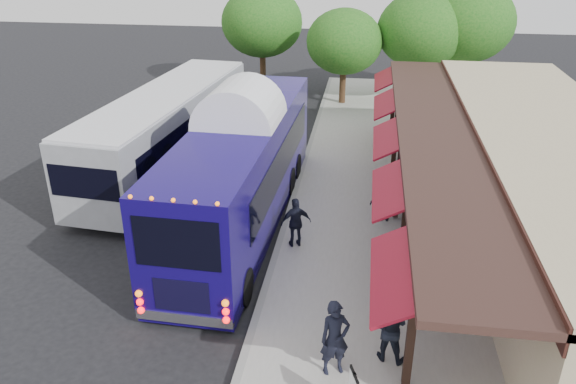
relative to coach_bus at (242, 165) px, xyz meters
The scene contains 14 objects.
ground 4.22m from the coach_bus, 66.63° to the right, with size 90.00×90.00×0.00m, color black.
sidewalk 6.79m from the coach_bus, ahead, with size 10.00×40.00×0.15m, color #9E9B93.
curb 2.61m from the coach_bus, 23.25° to the left, with size 0.20×40.00×0.16m, color gray.
station_shelter 9.86m from the coach_bus, ahead, with size 8.15×20.00×3.60m.
coach_bus is the anchor object (origin of this frame).
city_bus 5.85m from the coach_bus, 134.25° to the left, with size 3.84×12.61×3.34m.
ped_a 8.03m from the coach_bus, 62.84° to the right, with size 0.68×0.45×1.86m, color black.
ped_b 8.14m from the coach_bus, 53.07° to the right, with size 0.87×0.67×1.78m, color black.
ped_c 2.87m from the coach_bus, 38.82° to the right, with size 0.96×0.40×1.64m, color black.
ped_d 5.01m from the coach_bus, ahead, with size 1.04×0.60×1.61m, color black.
tree_left 15.08m from the coach_bus, 80.10° to the left, with size 4.23×4.23×5.41m.
tree_mid 17.24m from the coach_bus, 66.74° to the left, with size 4.89×4.89×6.26m.
tree_right 19.18m from the coach_bus, 60.81° to the left, with size 5.31×5.31×6.80m.
tree_far 17.62m from the coach_bus, 98.30° to the left, with size 4.89×4.89×6.26m.
Camera 1 is at (2.56, -13.62, 9.31)m, focal length 35.00 mm.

